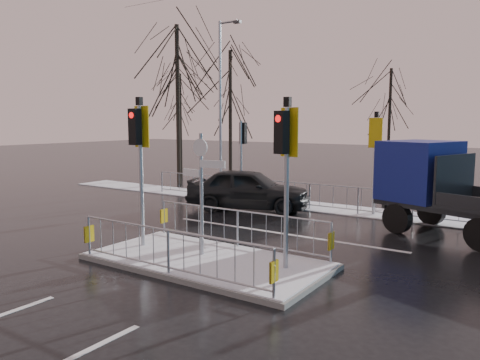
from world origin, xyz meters
The scene contains 12 objects.
ground centered at (0.00, 0.00, 0.00)m, with size 120.00×120.00×0.00m, color black.
snow_verge centered at (0.00, 8.60, 0.02)m, with size 30.00×2.00×0.04m, color white.
lane_markings centered at (0.00, -0.33, 0.00)m, with size 8.00×11.38×0.01m.
traffic_island centered at (-0.01, 0.01, 0.39)m, with size 6.00×3.04×4.15m.
far_kerb_fixtures centered at (0.29, 8.09, 1.02)m, with size 18.00×0.65×3.83m.
car_far_lane centered at (-3.02, 6.60, 0.83)m, with size 1.96×4.86×1.66m, color black.
flatbed_truck centered at (4.28, 6.53, 1.54)m, with size 6.62×4.14×2.89m.
tree_near_a centered at (-10.50, 11.00, 6.11)m, with size 4.75×4.75×8.97m.
tree_near_b centered at (-8.00, 12.50, 5.15)m, with size 4.00×4.00×7.55m.
tree_near_c centered at (-12.50, 13.50, 4.50)m, with size 3.50×3.50×6.61m.
tree_far_a centered at (-2.00, 22.00, 4.82)m, with size 3.75×3.75×7.08m.
street_lamp_left centered at (-6.43, 9.50, 4.49)m, with size 1.25×0.18×8.20m.
Camera 1 is at (6.95, -8.90, 3.51)m, focal length 35.00 mm.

